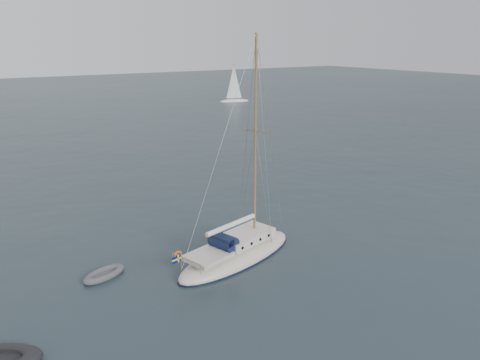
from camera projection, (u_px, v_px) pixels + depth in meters
ground at (247, 246)px, 28.14m from camera, size 300.00×300.00×0.00m
sailboat at (237, 243)px, 26.28m from camera, size 9.02×2.70×12.84m
dinghy at (104, 274)px, 24.42m from camera, size 2.47×1.11×0.35m
distant_yacht_b at (234, 84)px, 93.26m from camera, size 6.03×3.22×8.00m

